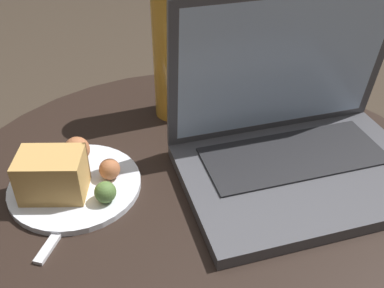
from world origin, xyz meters
The scene contains 5 objects.
table centered at (0.00, 0.00, 0.38)m, with size 0.75×0.75×0.50m.
laptop centered at (0.13, 0.07, 0.55)m, with size 0.39×0.32×0.25m.
beer_glass centered at (-0.05, 0.22, 0.61)m, with size 0.07×0.07×0.23m.
snack_plate centered at (-0.18, 0.01, 0.52)m, with size 0.18×0.18×0.07m.
fork centered at (-0.17, -0.01, 0.50)m, with size 0.06×0.18×0.00m.
Camera 1 is at (-0.01, -0.45, 0.92)m, focal length 42.00 mm.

